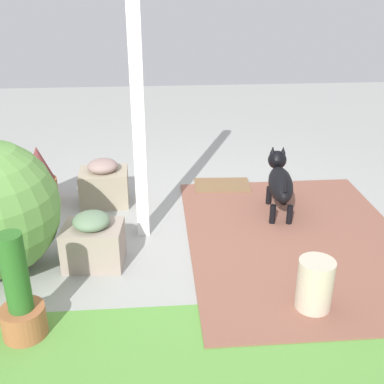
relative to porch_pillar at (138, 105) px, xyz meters
The scene contains 10 objects.
ground_plane 1.17m from the porch_pillar, behind, with size 12.00×12.00×0.00m, color #9B9D98.
brick_path 1.70m from the porch_pillar, 169.51° to the left, with size 1.80×2.40×0.02m, color brown.
porch_pillar is the anchor object (origin of this frame).
stone_planter_nearest 1.16m from the porch_pillar, 58.66° to the right, with size 0.46×0.37×0.45m.
stone_planter_mid 1.09m from the porch_pillar, 50.97° to the left, with size 0.47×0.37×0.43m.
terracotta_pot_spiky 1.46m from the porch_pillar, 34.61° to the right, with size 0.30×0.30×0.58m.
terracotta_pot_tall 1.65m from the porch_pillar, 59.71° to the left, with size 0.27×0.27×0.70m.
dog 1.51m from the porch_pillar, 166.66° to the right, with size 0.30×0.79×0.54m.
ceramic_urn 1.84m from the porch_pillar, 135.29° to the left, with size 0.24×0.24×0.37m, color beige.
doormat 1.64m from the porch_pillar, 131.68° to the right, with size 0.57×0.37×0.03m, color brown.
Camera 1 is at (0.22, 3.56, 2.01)m, focal length 44.32 mm.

